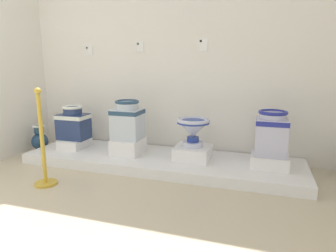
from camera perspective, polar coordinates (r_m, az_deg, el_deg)
name	(u,v)px	position (r m, az deg, el deg)	size (l,w,h in m)	color
ground_plane	(102,223)	(2.46, -12.55, -17.77)	(5.97, 5.25, 0.02)	beige
wall_back	(173,29)	(3.87, 0.98, 18.24)	(4.17, 0.06, 3.24)	white
display_platform	(160,161)	(3.56, -1.48, -6.77)	(3.28, 0.90, 0.11)	white
plinth_block_tall_cobalt	(75,143)	(4.09, -17.58, -3.15)	(0.29, 0.38, 0.12)	white
antique_toilet_tall_cobalt	(73,123)	(4.03, -17.82, 0.63)	(0.38, 0.28, 0.44)	navy
plinth_block_pale_glazed	(128,146)	(3.67, -7.70, -3.86)	(0.34, 0.38, 0.19)	white
antique_toilet_pale_glazed	(127,119)	(3.59, -7.84, 1.29)	(0.35, 0.30, 0.47)	silver
plinth_block_slender_white	(193,153)	(3.43, 4.79, -5.17)	(0.39, 0.39, 0.15)	white
antique_toilet_slender_white	(193,128)	(3.36, 4.88, -0.40)	(0.38, 0.38, 0.33)	silver
plinth_block_broad_patterned	(269,161)	(3.34, 19.03, -6.41)	(0.38, 0.31, 0.14)	white
antique_toilet_broad_patterned	(272,132)	(3.26, 19.40, -1.09)	(0.32, 0.33, 0.47)	silver
info_placard_first	(89,50)	(4.32, -15.02, 13.95)	(0.10, 0.01, 0.12)	white
info_placard_second	(140,47)	(3.97, -5.40, 15.02)	(0.09, 0.01, 0.13)	white
info_placard_third	(203,45)	(3.72, 6.85, 15.34)	(0.10, 0.01, 0.15)	white
decorative_vase_companion	(40,140)	(4.45, -23.56, -2.46)	(0.22, 0.22, 0.37)	white
stanchion_post_near_left	(43,154)	(3.18, -22.96, -4.93)	(0.22, 0.22, 0.98)	gold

